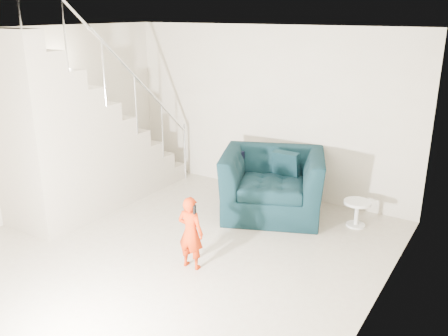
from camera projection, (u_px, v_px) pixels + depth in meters
The scene contains 12 objects.
floor at pixel (162, 257), 5.88m from camera, with size 5.50×5.50×0.00m, color tan.
ceiling at pixel (152, 31), 5.02m from camera, with size 5.50×5.50×0.00m, color silver.
back_wall at pixel (267, 111), 7.66m from camera, with size 5.00×5.00×0.00m, color #C0B39C.
left_wall at pixel (21, 126), 6.71m from camera, with size 5.50×5.50×0.00m, color #C0B39C.
right_wall at pixel (376, 196), 4.19m from camera, with size 5.50×5.50×0.00m, color #C0B39C.
armchair at pixel (272, 184), 6.99m from camera, with size 1.46×1.27×0.95m, color black.
toddler at pixel (191, 233), 5.51m from camera, with size 0.33×0.21×0.90m, color #971D04.
side_table at pixel (357, 209), 6.64m from camera, with size 0.38×0.38×0.38m.
staircase at pixel (78, 149), 7.03m from camera, with size 1.02×3.03×3.62m.
cushion at pixel (286, 164), 7.09m from camera, with size 0.40×0.12×0.38m, color black.
throw at pixel (236, 170), 7.22m from camera, with size 0.04×0.43×0.48m, color black.
phone at pixel (195, 209), 5.33m from camera, with size 0.02×0.05×0.10m, color black.
Camera 1 is at (3.43, -4.01, 2.92)m, focal length 38.00 mm.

